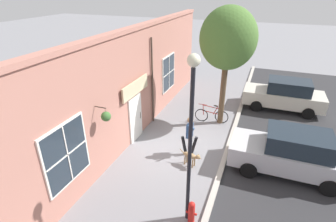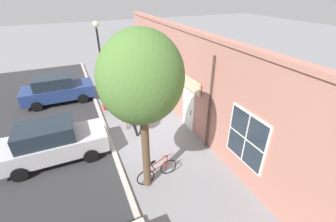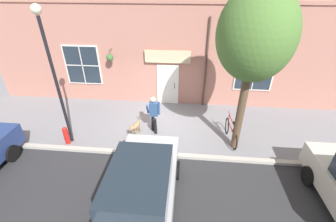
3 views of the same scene
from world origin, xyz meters
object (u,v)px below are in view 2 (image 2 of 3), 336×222
(parked_car_mid_block, at_px, (52,142))
(fire_hydrant, at_px, (105,104))
(street_tree_by_curb, at_px, (143,81))
(parked_car_nearest_curb, at_px, (57,89))
(leaning_bicycle, at_px, (158,171))
(pedestrian_walking, at_px, (138,117))
(dog_on_leash, at_px, (129,121))
(street_lamp, at_px, (100,56))

(parked_car_mid_block, xyz_separation_m, fire_hydrant, (-2.79, -3.62, -0.48))
(street_tree_by_curb, distance_m, parked_car_mid_block, 5.58)
(parked_car_nearest_curb, bearing_deg, leaning_bicycle, 110.72)
(pedestrian_walking, distance_m, parked_car_nearest_curb, 6.80)
(leaning_bicycle, bearing_deg, street_tree_by_curb, 18.37)
(dog_on_leash, bearing_deg, street_lamp, -76.09)
(parked_car_mid_block, bearing_deg, street_tree_by_curb, 136.11)
(parked_car_nearest_curb, bearing_deg, street_tree_by_curb, 108.02)
(dog_on_leash, bearing_deg, pedestrian_walking, 112.45)
(parked_car_nearest_curb, bearing_deg, pedestrian_walking, 122.23)
(street_tree_by_curb, distance_m, parked_car_nearest_curb, 10.13)
(street_lamp, xyz_separation_m, fire_hydrant, (0.16, -0.09, -2.93))
(parked_car_mid_block, xyz_separation_m, street_lamp, (-2.95, -3.53, 2.45))
(pedestrian_walking, xyz_separation_m, fire_hydrant, (1.10, -3.37, -0.66))
(street_tree_by_curb, height_order, fire_hydrant, street_tree_by_curb)
(leaning_bicycle, bearing_deg, parked_car_mid_block, -39.01)
(street_lamp, bearing_deg, pedestrian_walking, 105.91)
(pedestrian_walking, bearing_deg, parked_car_nearest_curb, -57.77)
(leaning_bicycle, height_order, street_lamp, street_lamp)
(pedestrian_walking, bearing_deg, leaning_bicycle, 85.71)
(street_tree_by_curb, xyz_separation_m, parked_car_nearest_curb, (2.96, -9.09, -3.36))
(dog_on_leash, relative_size, leaning_bicycle, 0.57)
(parked_car_nearest_curb, bearing_deg, parked_car_mid_block, 87.52)
(street_tree_by_curb, distance_m, fire_hydrant, 7.74)
(parked_car_nearest_curb, bearing_deg, street_lamp, 137.45)
(leaning_bicycle, height_order, fire_hydrant, leaning_bicycle)
(dog_on_leash, height_order, leaning_bicycle, leaning_bicycle)
(street_lamp, bearing_deg, fire_hydrant, -29.57)
(dog_on_leash, distance_m, parked_car_nearest_curb, 6.02)
(parked_car_mid_block, relative_size, fire_hydrant, 5.59)
(pedestrian_walking, relative_size, dog_on_leash, 1.77)
(street_lamp, height_order, fire_hydrant, street_lamp)
(parked_car_nearest_curb, relative_size, fire_hydrant, 5.59)
(pedestrian_walking, bearing_deg, street_lamp, -74.09)
(fire_hydrant, bearing_deg, dog_on_leash, 106.73)
(pedestrian_walking, distance_m, dog_on_leash, 1.01)
(street_tree_by_curb, xyz_separation_m, parked_car_mid_block, (3.22, -3.09, -3.36))
(street_tree_by_curb, xyz_separation_m, street_lamp, (0.27, -6.62, -0.91))
(pedestrian_walking, height_order, street_lamp, street_lamp)
(parked_car_mid_block, distance_m, fire_hydrant, 4.59)
(pedestrian_walking, relative_size, street_tree_by_curb, 0.30)
(street_tree_by_curb, bearing_deg, parked_car_nearest_curb, -71.98)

